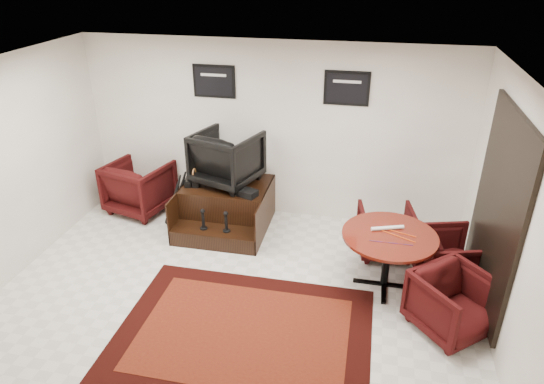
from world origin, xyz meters
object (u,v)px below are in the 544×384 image
(table_chair_window, at_px, (449,255))
(table_chair_corner, at_px, (454,301))
(meeting_table, at_px, (389,241))
(shine_podium, at_px, (227,207))
(table_chair_back, at_px, (386,229))
(armchair_side, at_px, (139,184))
(shine_chair, at_px, (227,155))

(table_chair_window, distance_m, table_chair_corner, 0.97)
(meeting_table, bearing_deg, shine_podium, 156.14)
(table_chair_window, bearing_deg, table_chair_back, 41.91)
(armchair_side, bearing_deg, meeting_table, 176.75)
(armchair_side, distance_m, table_chair_window, 4.90)
(meeting_table, xyz_separation_m, table_chair_back, (-0.01, 0.80, -0.30))
(shine_podium, xyz_separation_m, armchair_side, (-1.55, 0.19, 0.15))
(shine_chair, distance_m, armchair_side, 1.69)
(shine_podium, height_order, meeting_table, meeting_table)
(meeting_table, distance_m, table_chair_corner, 1.04)
(shine_podium, height_order, shine_chair, shine_chair)
(shine_podium, bearing_deg, table_chair_back, -6.73)
(table_chair_back, height_order, table_chair_corner, table_chair_corner)
(shine_chair, height_order, armchair_side, shine_chair)
(shine_chair, bearing_deg, shine_podium, 108.56)
(shine_podium, bearing_deg, table_chair_corner, -28.92)
(armchair_side, xyz_separation_m, table_chair_window, (4.80, -0.98, -0.08))
(table_chair_window, xyz_separation_m, table_chair_corner, (-0.06, -0.97, 0.02))
(shine_podium, relative_size, armchair_side, 1.45)
(armchair_side, distance_m, table_chair_back, 4.03)
(shine_podium, distance_m, table_chair_window, 3.35)
(table_chair_corner, bearing_deg, shine_chair, 108.67)
(shine_chair, bearing_deg, meeting_table, 172.02)
(shine_chair, relative_size, meeting_table, 0.77)
(armchair_side, height_order, table_chair_window, armchair_side)
(armchair_side, xyz_separation_m, table_chair_corner, (4.74, -1.95, -0.07))
(armchair_side, relative_size, table_chair_corner, 1.16)
(table_chair_window, bearing_deg, shine_chair, 57.91)
(armchair_side, height_order, table_chair_back, armchair_side)
(shine_chair, relative_size, armchair_side, 0.97)
(armchair_side, bearing_deg, shine_chair, -167.43)
(shine_chair, relative_size, table_chair_back, 1.19)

